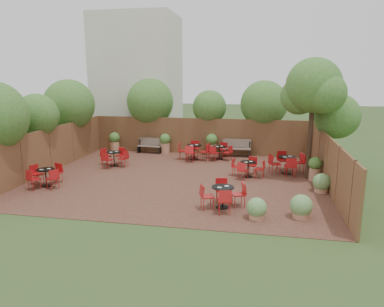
# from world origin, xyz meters

# --- Properties ---
(ground) EXTENTS (80.00, 80.00, 0.00)m
(ground) POSITION_xyz_m (0.00, 0.00, 0.00)
(ground) COLOR #354F23
(ground) RESTS_ON ground
(courtyard_paving) EXTENTS (12.00, 10.00, 0.02)m
(courtyard_paving) POSITION_xyz_m (0.00, 0.00, 0.01)
(courtyard_paving) COLOR #351C15
(courtyard_paving) RESTS_ON ground
(fence_back) EXTENTS (12.00, 0.08, 2.00)m
(fence_back) POSITION_xyz_m (0.00, 5.00, 1.00)
(fence_back) COLOR #4D351C
(fence_back) RESTS_ON ground
(fence_left) EXTENTS (0.08, 10.00, 2.00)m
(fence_left) POSITION_xyz_m (-6.00, 0.00, 1.00)
(fence_left) COLOR #4D351C
(fence_left) RESTS_ON ground
(fence_right) EXTENTS (0.08, 10.00, 2.00)m
(fence_right) POSITION_xyz_m (6.00, 0.00, 1.00)
(fence_right) COLOR #4D351C
(fence_right) RESTS_ON ground
(neighbour_building) EXTENTS (5.00, 4.00, 8.00)m
(neighbour_building) POSITION_xyz_m (-4.50, 8.00, 4.00)
(neighbour_building) COLOR beige
(neighbour_building) RESTS_ON ground
(overhang_foliage) EXTENTS (15.62, 10.94, 2.69)m
(overhang_foliage) POSITION_xyz_m (-2.56, 2.81, 2.75)
(overhang_foliage) COLOR #396922
(overhang_foliage) RESTS_ON ground
(courtyard_tree) EXTENTS (2.50, 2.40, 5.02)m
(courtyard_tree) POSITION_xyz_m (5.39, 0.94, 3.76)
(courtyard_tree) COLOR black
(courtyard_tree) RESTS_ON courtyard_paving
(park_bench_left) EXTENTS (1.39, 0.53, 0.84)m
(park_bench_left) POSITION_xyz_m (-2.75, 4.62, 0.45)
(park_bench_left) COLOR brown
(park_bench_left) RESTS_ON courtyard_paving
(park_bench_right) EXTENTS (1.53, 0.55, 0.94)m
(park_bench_right) POSITION_xyz_m (2.14, 4.63, 0.50)
(park_bench_right) COLOR brown
(park_bench_right) RESTS_ON courtyard_paving
(bistro_tables) EXTENTS (11.03, 8.44, 0.90)m
(bistro_tables) POSITION_xyz_m (0.56, 0.88, 0.44)
(bistro_tables) COLOR black
(bistro_tables) RESTS_ON courtyard_paving
(planters) EXTENTS (11.04, 4.57, 1.17)m
(planters) POSITION_xyz_m (-0.43, 3.91, 0.62)
(planters) COLOR #AA7255
(planters) RESTS_ON courtyard_paving
(low_shrubs) EXTENTS (3.01, 3.70, 0.74)m
(low_shrubs) POSITION_xyz_m (4.66, -2.71, 0.36)
(low_shrubs) COLOR #AA7255
(low_shrubs) RESTS_ON courtyard_paving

